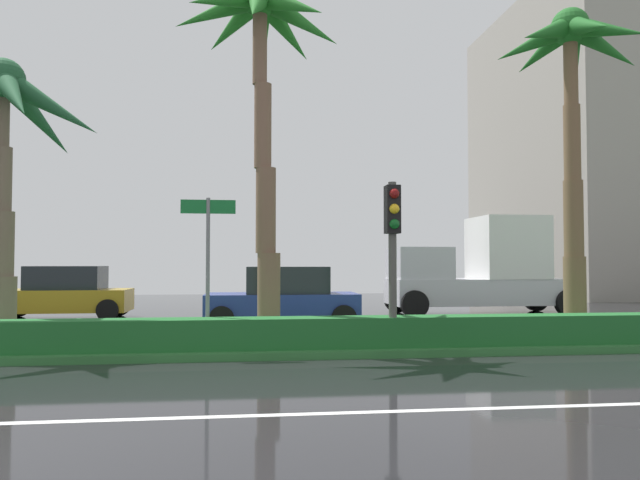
# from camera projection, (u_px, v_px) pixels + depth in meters

# --- Properties ---
(ground_plane) EXTENTS (90.00, 42.00, 0.10)m
(ground_plane) POSITION_uv_depth(u_px,v_px,m) (154.00, 344.00, 13.91)
(ground_plane) COLOR black
(near_lane_divider_stripe) EXTENTS (81.00, 0.14, 0.01)m
(near_lane_divider_stripe) POSITION_uv_depth(u_px,v_px,m) (63.00, 422.00, 6.96)
(near_lane_divider_stripe) COLOR white
(near_lane_divider_stripe) RESTS_ON ground_plane
(median_strip) EXTENTS (85.50, 4.00, 0.15)m
(median_strip) POSITION_uv_depth(u_px,v_px,m) (147.00, 345.00, 12.92)
(median_strip) COLOR #2D6B33
(median_strip) RESTS_ON ground_plane
(median_hedge) EXTENTS (76.50, 0.70, 0.60)m
(median_hedge) POSITION_uv_depth(u_px,v_px,m) (135.00, 335.00, 11.54)
(median_hedge) COLOR #1E6028
(median_hedge) RESTS_ON median_strip
(palm_tree_centre_left) EXTENTS (4.38, 4.19, 6.11)m
(palm_tree_centre_left) POSITION_uv_depth(u_px,v_px,m) (3.00, 119.00, 12.98)
(palm_tree_centre_left) COLOR brown
(palm_tree_centre_left) RESTS_ON median_strip
(palm_tree_centre) EXTENTS (3.91, 3.88, 8.15)m
(palm_tree_centre) POSITION_uv_depth(u_px,v_px,m) (260.00, 48.00, 13.61)
(palm_tree_centre) COLOR brown
(palm_tree_centre) RESTS_ON median_strip
(palm_tree_centre_right) EXTENTS (3.49, 3.64, 7.87)m
(palm_tree_centre_right) POSITION_uv_depth(u_px,v_px,m) (571.00, 76.00, 14.58)
(palm_tree_centre_right) COLOR brown
(palm_tree_centre_right) RESTS_ON median_strip
(traffic_signal_median_right) EXTENTS (0.28, 0.43, 3.29)m
(traffic_signal_median_right) POSITION_uv_depth(u_px,v_px,m) (393.00, 233.00, 11.99)
(traffic_signal_median_right) COLOR #4C4C47
(traffic_signal_median_right) RESTS_ON median_strip
(street_name_sign) EXTENTS (1.10, 0.08, 3.00)m
(street_name_sign) POSITION_uv_depth(u_px,v_px,m) (208.00, 251.00, 12.20)
(street_name_sign) COLOR slate
(street_name_sign) RESTS_ON median_strip
(car_in_traffic_second) EXTENTS (4.30, 2.02, 1.72)m
(car_in_traffic_second) POSITION_uv_depth(u_px,v_px,m) (63.00, 293.00, 19.68)
(car_in_traffic_second) COLOR #B28C1E
(car_in_traffic_second) RESTS_ON ground_plane
(car_in_traffic_third) EXTENTS (4.30, 2.02, 1.72)m
(car_in_traffic_third) POSITION_uv_depth(u_px,v_px,m) (283.00, 298.00, 17.15)
(car_in_traffic_third) COLOR navy
(car_in_traffic_third) RESTS_ON ground_plane
(box_truck_lead) EXTENTS (6.40, 2.64, 3.46)m
(box_truck_lead) POSITION_uv_depth(u_px,v_px,m) (481.00, 271.00, 21.45)
(box_truck_lead) COLOR silver
(box_truck_lead) RESTS_ON ground_plane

